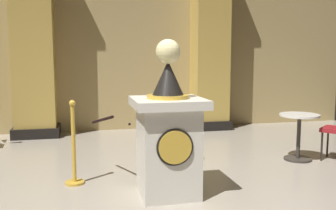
% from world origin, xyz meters
% --- Properties ---
extents(ground_plane, '(10.56, 10.56, 0.00)m').
position_xyz_m(ground_plane, '(0.00, 0.00, 0.00)').
color(ground_plane, '#9E9384').
extents(back_wall, '(10.56, 0.16, 4.09)m').
position_xyz_m(back_wall, '(0.00, 4.49, 2.05)').
color(back_wall, tan).
rests_on(back_wall, ground_plane).
extents(pedestal_clock, '(0.80, 0.80, 1.79)m').
position_xyz_m(pedestal_clock, '(0.01, 0.29, 0.70)').
color(pedestal_clock, silver).
rests_on(pedestal_clock, ground_plane).
extents(stanchion_near, '(0.24, 0.24, 1.07)m').
position_xyz_m(stanchion_near, '(0.40, 1.33, 0.38)').
color(stanchion_near, gold).
rests_on(stanchion_near, ground_plane).
extents(stanchion_far, '(0.24, 0.24, 1.07)m').
position_xyz_m(stanchion_far, '(-1.06, 0.92, 0.38)').
color(stanchion_far, gold).
rests_on(stanchion_far, ground_plane).
extents(velvet_rope, '(0.97, 0.95, 0.22)m').
position_xyz_m(velvet_rope, '(-0.33, 1.12, 0.79)').
color(velvet_rope, black).
extents(column_left, '(0.94, 0.94, 3.93)m').
position_xyz_m(column_left, '(-1.84, 4.18, 1.95)').
color(column_left, black).
rests_on(column_left, ground_plane).
extents(column_right, '(0.88, 0.88, 3.93)m').
position_xyz_m(column_right, '(1.84, 4.18, 1.95)').
color(column_right, black).
rests_on(column_right, ground_plane).
extents(cafe_table, '(0.60, 0.60, 0.72)m').
position_xyz_m(cafe_table, '(2.31, 1.29, 0.46)').
color(cafe_table, '#332D28').
rests_on(cafe_table, ground_plane).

